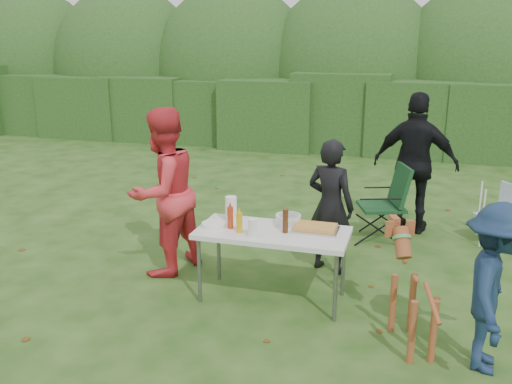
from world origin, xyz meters
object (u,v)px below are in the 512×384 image
(person_red_jacket, at_px, (163,192))
(child, at_px, (494,289))
(person_cook, at_px, (330,206))
(dog, at_px, (414,295))
(ketchup_bottle, at_px, (230,218))
(folding_table, at_px, (273,236))
(paper_towel_roll, at_px, (231,209))
(lawn_chair, at_px, (497,214))
(mustard_bottle, at_px, (239,223))
(person_black_puffy, at_px, (415,164))
(beer_bottle, at_px, (285,221))
(camping_chair, at_px, (381,202))

(person_red_jacket, bearing_deg, child, 94.38)
(person_cook, height_order, dog, person_cook)
(ketchup_bottle, bearing_deg, folding_table, 7.28)
(folding_table, bearing_deg, person_cook, 63.89)
(folding_table, distance_m, person_cook, 0.99)
(person_red_jacket, distance_m, child, 3.46)
(ketchup_bottle, distance_m, paper_towel_roll, 0.23)
(child, height_order, dog, child)
(lawn_chair, height_order, ketchup_bottle, ketchup_bottle)
(dog, xyz_separation_m, mustard_bottle, (-1.68, 0.37, 0.36))
(lawn_chair, height_order, mustard_bottle, mustard_bottle)
(person_black_puffy, relative_size, beer_bottle, 7.93)
(person_red_jacket, distance_m, mustard_bottle, 1.14)
(beer_bottle, bearing_deg, camping_chair, 69.06)
(beer_bottle, height_order, paper_towel_roll, paper_towel_roll)
(lawn_chair, relative_size, mustard_bottle, 3.88)
(person_red_jacket, relative_size, camping_chair, 1.85)
(folding_table, relative_size, lawn_chair, 1.93)
(lawn_chair, bearing_deg, mustard_bottle, 9.34)
(person_red_jacket, distance_m, beer_bottle, 1.51)
(lawn_chair, distance_m, mustard_bottle, 3.68)
(person_black_puffy, xyz_separation_m, paper_towel_roll, (-1.81, -2.33, -0.08))
(person_red_jacket, bearing_deg, camping_chair, 148.52)
(lawn_chair, height_order, paper_towel_roll, paper_towel_roll)
(person_cook, xyz_separation_m, lawn_chair, (1.94, 1.46, -0.38))
(person_cook, height_order, person_black_puffy, person_black_puffy)
(person_cook, xyz_separation_m, camping_chair, (0.49, 1.18, -0.26))
(child, distance_m, dog, 0.65)
(folding_table, bearing_deg, lawn_chair, 44.69)
(folding_table, distance_m, person_red_jacket, 1.40)
(folding_table, distance_m, ketchup_bottle, 0.46)
(lawn_chair, relative_size, beer_bottle, 3.24)
(dog, xyz_separation_m, ketchup_bottle, (-1.80, 0.46, 0.37))
(mustard_bottle, bearing_deg, folding_table, 25.22)
(lawn_chair, bearing_deg, person_black_puffy, -41.43)
(person_red_jacket, bearing_deg, person_cook, 128.49)
(person_red_jacket, bearing_deg, person_black_puffy, 150.24)
(mustard_bottle, height_order, beer_bottle, beer_bottle)
(camping_chair, bearing_deg, lawn_chair, 171.45)
(person_cook, bearing_deg, person_red_jacket, 35.67)
(camping_chair, distance_m, lawn_chair, 1.48)
(paper_towel_roll, bearing_deg, person_cook, 37.72)
(folding_table, distance_m, mustard_bottle, 0.37)
(person_cook, height_order, paper_towel_roll, person_cook)
(child, bearing_deg, dog, 83.10)
(child, bearing_deg, mustard_bottle, 84.29)
(mustard_bottle, bearing_deg, child, -12.90)
(person_red_jacket, xyz_separation_m, ketchup_bottle, (0.91, -0.38, -0.08))
(dog, bearing_deg, child, -124.34)
(person_red_jacket, relative_size, paper_towel_roll, 7.19)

